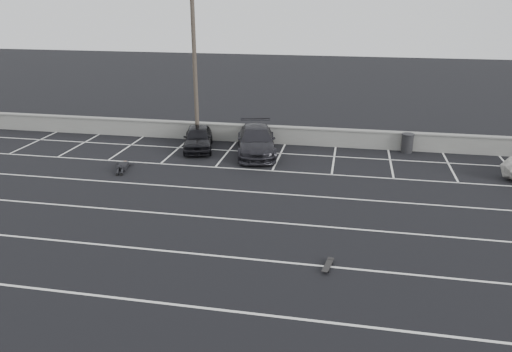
% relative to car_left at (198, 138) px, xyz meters
% --- Properties ---
extents(ground, '(120.00, 120.00, 0.00)m').
position_rel_car_left_xyz_m(ground, '(3.82, -11.99, -0.67)').
color(ground, black).
rests_on(ground, ground).
extents(seawall, '(50.00, 0.45, 1.06)m').
position_rel_car_left_xyz_m(seawall, '(3.82, 2.01, -0.12)').
color(seawall, gray).
rests_on(seawall, ground).
extents(stall_lines, '(36.00, 20.05, 0.01)m').
position_rel_car_left_xyz_m(stall_lines, '(3.73, -7.59, -0.67)').
color(stall_lines, silver).
rests_on(stall_lines, ground).
extents(car_left, '(2.53, 4.21, 1.34)m').
position_rel_car_left_xyz_m(car_left, '(0.00, 0.00, 0.00)').
color(car_left, black).
rests_on(car_left, ground).
extents(car_right, '(3.12, 5.46, 1.49)m').
position_rel_car_left_xyz_m(car_right, '(3.47, -0.25, 0.07)').
color(car_right, black).
rests_on(car_right, ground).
extents(utility_pole, '(1.23, 0.25, 9.20)m').
position_rel_car_left_xyz_m(utility_pole, '(-0.41, 1.21, 3.98)').
color(utility_pole, '#4C4238').
rests_on(utility_pole, ground).
extents(trash_bin, '(0.90, 0.90, 1.08)m').
position_rel_car_left_xyz_m(trash_bin, '(11.81, 1.61, -0.12)').
color(trash_bin, '#242426').
rests_on(trash_bin, ground).
extents(person, '(1.98, 2.72, 0.46)m').
position_rel_car_left_xyz_m(person, '(-2.80, -3.99, -0.44)').
color(person, black).
rests_on(person, ground).
extents(skateboard, '(0.35, 0.83, 0.10)m').
position_rel_car_left_xyz_m(skateboard, '(8.12, -12.06, -0.59)').
color(skateboard, black).
rests_on(skateboard, ground).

